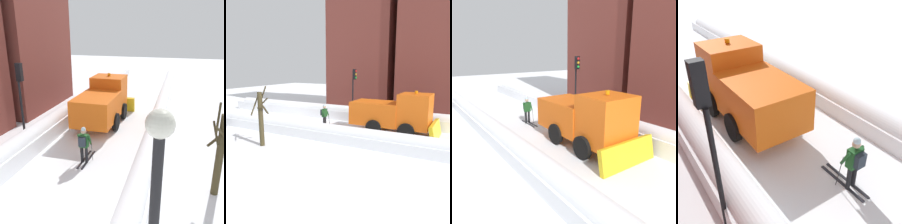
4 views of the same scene
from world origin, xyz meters
TOP-DOWN VIEW (x-y plane):
  - ground_plane at (0.00, 10.00)m, footprint 80.00×80.00m
  - snowbank_left at (-2.99, 10.00)m, footprint 1.10×36.00m
  - snowbank_right at (2.99, 10.00)m, footprint 1.10×36.00m
  - building_brick_near at (-9.07, 4.82)m, footprint 6.62×6.64m
  - plow_truck at (-0.60, 10.34)m, footprint 3.20×5.98m
  - skier at (0.10, 5.00)m, footprint 0.62×1.80m
  - traffic_light_pole at (-3.52, 5.81)m, footprint 0.28×0.42m
  - bare_tree_near at (5.79, 4.13)m, footprint 1.10×0.99m

SIDE VIEW (x-z plane):
  - ground_plane at x=0.00m, z-range 0.00..0.00m
  - snowbank_right at x=2.99m, z-range -0.06..1.03m
  - snowbank_left at x=-2.99m, z-range -0.03..1.25m
  - skier at x=0.10m, z-range 0.10..1.91m
  - plow_truck at x=-0.60m, z-range -0.08..3.04m
  - bare_tree_near at x=5.79m, z-range -0.06..3.52m
  - traffic_light_pole at x=-3.52m, z-range 0.90..5.35m
  - building_brick_near at x=-9.07m, z-range 0.00..21.21m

